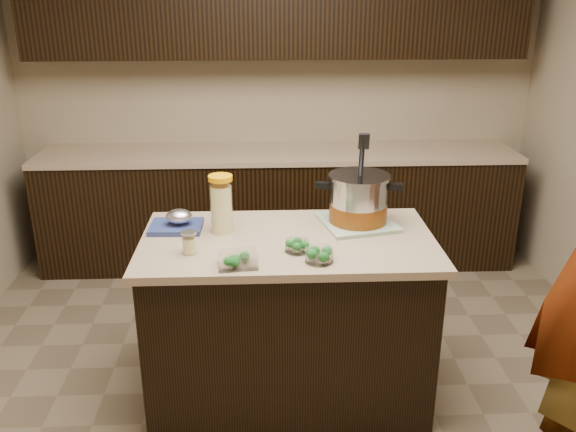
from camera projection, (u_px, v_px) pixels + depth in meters
name	position (u px, v px, depth m)	size (l,w,h in m)	color
ground_plane	(288.00, 389.00, 3.34)	(4.00, 4.00, 0.00)	brown
room_shell	(288.00, 71.00, 2.73)	(4.04, 4.04, 2.72)	tan
back_cabinets	(278.00, 144.00, 4.63)	(3.60, 0.63, 2.33)	black
island	(288.00, 317.00, 3.18)	(1.46, 0.81, 0.90)	black
dish_towel	(357.00, 222.00, 3.20)	(0.36, 0.36, 0.02)	#537A52
stock_pot	(358.00, 202.00, 3.16)	(0.45, 0.35, 0.45)	#B7B7BC
lemonade_pitcher	(221.00, 206.00, 3.06)	(0.13, 0.13, 0.29)	#DFD388
mason_jar	(189.00, 243.00, 2.84)	(0.08, 0.08, 0.12)	#DFD388
broccoli_tub_left	(297.00, 247.00, 2.87)	(0.15, 0.15, 0.05)	silver
broccoli_tub_right	(319.00, 256.00, 2.76)	(0.15, 0.15, 0.06)	silver
broccoli_tub_rect	(237.00, 260.00, 2.72)	(0.19, 0.15, 0.06)	silver
blue_tray	(177.00, 223.00, 3.12)	(0.27, 0.22, 0.10)	navy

